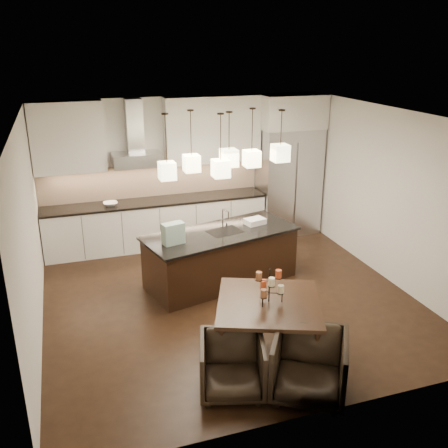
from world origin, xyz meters
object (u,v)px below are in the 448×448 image
object	(u,v)px
armchair_left	(232,366)
armchair_right	(309,366)
dining_table	(268,328)
island_body	(221,258)
refrigerator	(288,181)

from	to	relation	value
armchair_left	armchair_right	distance (m)	0.86
dining_table	armchair_left	bearing A→B (deg)	-119.05
island_body	refrigerator	bearing A→B (deg)	28.12
armchair_left	armchair_right	world-z (taller)	armchair_right
island_body	dining_table	distance (m)	2.12
refrigerator	armchair_left	xyz separation A→B (m)	(-2.77, -4.49, -0.74)
refrigerator	armchair_left	size ratio (longest dim) A/B	2.91
island_body	armchair_right	size ratio (longest dim) A/B	2.90
refrigerator	dining_table	distance (m)	4.53
refrigerator	armchair_left	world-z (taller)	refrigerator
refrigerator	island_body	bearing A→B (deg)	-138.13
refrigerator	armchair_right	bearing A→B (deg)	-112.27
refrigerator	armchair_left	bearing A→B (deg)	-121.64
refrigerator	armchair_right	size ratio (longest dim) A/B	2.60
armchair_right	dining_table	bearing A→B (deg)	130.04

